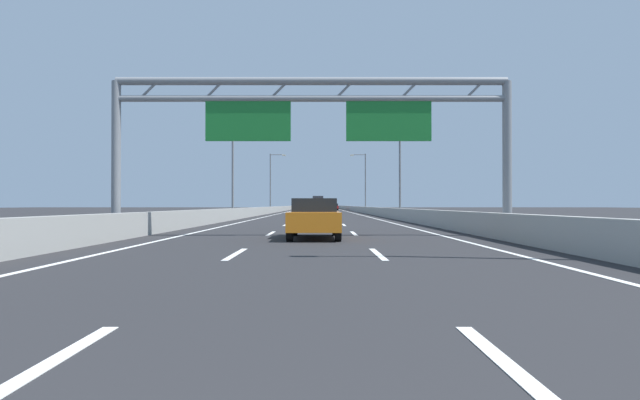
% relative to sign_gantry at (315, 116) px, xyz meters
% --- Properties ---
extents(ground_plane, '(260.00, 260.00, 0.00)m').
position_rel_sign_gantry_xyz_m(ground_plane, '(-0.06, 80.26, -4.80)').
color(ground_plane, '#262628').
extents(lane_dash_left_0, '(0.16, 3.00, 0.01)m').
position_rel_sign_gantry_xyz_m(lane_dash_left_0, '(-1.86, -16.24, -4.80)').
color(lane_dash_left_0, white).
rests_on(lane_dash_left_0, ground_plane).
extents(lane_dash_left_1, '(0.16, 3.00, 0.01)m').
position_rel_sign_gantry_xyz_m(lane_dash_left_1, '(-1.86, -7.24, -4.80)').
color(lane_dash_left_1, white).
rests_on(lane_dash_left_1, ground_plane).
extents(lane_dash_left_2, '(0.16, 3.00, 0.01)m').
position_rel_sign_gantry_xyz_m(lane_dash_left_2, '(-1.86, 1.76, -4.80)').
color(lane_dash_left_2, white).
rests_on(lane_dash_left_2, ground_plane).
extents(lane_dash_left_3, '(0.16, 3.00, 0.01)m').
position_rel_sign_gantry_xyz_m(lane_dash_left_3, '(-1.86, 10.76, -4.80)').
color(lane_dash_left_3, white).
rests_on(lane_dash_left_3, ground_plane).
extents(lane_dash_left_4, '(0.16, 3.00, 0.01)m').
position_rel_sign_gantry_xyz_m(lane_dash_left_4, '(-1.86, 19.76, -4.80)').
color(lane_dash_left_4, white).
rests_on(lane_dash_left_4, ground_plane).
extents(lane_dash_left_5, '(0.16, 3.00, 0.01)m').
position_rel_sign_gantry_xyz_m(lane_dash_left_5, '(-1.86, 28.76, -4.80)').
color(lane_dash_left_5, white).
rests_on(lane_dash_left_5, ground_plane).
extents(lane_dash_left_6, '(0.16, 3.00, 0.01)m').
position_rel_sign_gantry_xyz_m(lane_dash_left_6, '(-1.86, 37.76, -4.80)').
color(lane_dash_left_6, white).
rests_on(lane_dash_left_6, ground_plane).
extents(lane_dash_left_7, '(0.16, 3.00, 0.01)m').
position_rel_sign_gantry_xyz_m(lane_dash_left_7, '(-1.86, 46.76, -4.80)').
color(lane_dash_left_7, white).
rests_on(lane_dash_left_7, ground_plane).
extents(lane_dash_left_8, '(0.16, 3.00, 0.01)m').
position_rel_sign_gantry_xyz_m(lane_dash_left_8, '(-1.86, 55.76, -4.80)').
color(lane_dash_left_8, white).
rests_on(lane_dash_left_8, ground_plane).
extents(lane_dash_left_9, '(0.16, 3.00, 0.01)m').
position_rel_sign_gantry_xyz_m(lane_dash_left_9, '(-1.86, 64.76, -4.80)').
color(lane_dash_left_9, white).
rests_on(lane_dash_left_9, ground_plane).
extents(lane_dash_left_10, '(0.16, 3.00, 0.01)m').
position_rel_sign_gantry_xyz_m(lane_dash_left_10, '(-1.86, 73.76, -4.80)').
color(lane_dash_left_10, white).
rests_on(lane_dash_left_10, ground_plane).
extents(lane_dash_left_11, '(0.16, 3.00, 0.01)m').
position_rel_sign_gantry_xyz_m(lane_dash_left_11, '(-1.86, 82.76, -4.80)').
color(lane_dash_left_11, white).
rests_on(lane_dash_left_11, ground_plane).
extents(lane_dash_left_12, '(0.16, 3.00, 0.01)m').
position_rel_sign_gantry_xyz_m(lane_dash_left_12, '(-1.86, 91.76, -4.80)').
color(lane_dash_left_12, white).
rests_on(lane_dash_left_12, ground_plane).
extents(lane_dash_left_13, '(0.16, 3.00, 0.01)m').
position_rel_sign_gantry_xyz_m(lane_dash_left_13, '(-1.86, 100.76, -4.80)').
color(lane_dash_left_13, white).
rests_on(lane_dash_left_13, ground_plane).
extents(lane_dash_left_14, '(0.16, 3.00, 0.01)m').
position_rel_sign_gantry_xyz_m(lane_dash_left_14, '(-1.86, 109.76, -4.80)').
color(lane_dash_left_14, white).
rests_on(lane_dash_left_14, ground_plane).
extents(lane_dash_left_15, '(0.16, 3.00, 0.01)m').
position_rel_sign_gantry_xyz_m(lane_dash_left_15, '(-1.86, 118.76, -4.80)').
color(lane_dash_left_15, white).
rests_on(lane_dash_left_15, ground_plane).
extents(lane_dash_left_16, '(0.16, 3.00, 0.01)m').
position_rel_sign_gantry_xyz_m(lane_dash_left_16, '(-1.86, 127.76, -4.80)').
color(lane_dash_left_16, white).
rests_on(lane_dash_left_16, ground_plane).
extents(lane_dash_left_17, '(0.16, 3.00, 0.01)m').
position_rel_sign_gantry_xyz_m(lane_dash_left_17, '(-1.86, 136.76, -4.80)').
color(lane_dash_left_17, white).
rests_on(lane_dash_left_17, ground_plane).
extents(lane_dash_right_0, '(0.16, 3.00, 0.01)m').
position_rel_sign_gantry_xyz_m(lane_dash_right_0, '(1.74, -16.24, -4.80)').
color(lane_dash_right_0, white).
rests_on(lane_dash_right_0, ground_plane).
extents(lane_dash_right_1, '(0.16, 3.00, 0.01)m').
position_rel_sign_gantry_xyz_m(lane_dash_right_1, '(1.74, -7.24, -4.80)').
color(lane_dash_right_1, white).
rests_on(lane_dash_right_1, ground_plane).
extents(lane_dash_right_2, '(0.16, 3.00, 0.01)m').
position_rel_sign_gantry_xyz_m(lane_dash_right_2, '(1.74, 1.76, -4.80)').
color(lane_dash_right_2, white).
rests_on(lane_dash_right_2, ground_plane).
extents(lane_dash_right_3, '(0.16, 3.00, 0.01)m').
position_rel_sign_gantry_xyz_m(lane_dash_right_3, '(1.74, 10.76, -4.80)').
color(lane_dash_right_3, white).
rests_on(lane_dash_right_3, ground_plane).
extents(lane_dash_right_4, '(0.16, 3.00, 0.01)m').
position_rel_sign_gantry_xyz_m(lane_dash_right_4, '(1.74, 19.76, -4.80)').
color(lane_dash_right_4, white).
rests_on(lane_dash_right_4, ground_plane).
extents(lane_dash_right_5, '(0.16, 3.00, 0.01)m').
position_rel_sign_gantry_xyz_m(lane_dash_right_5, '(1.74, 28.76, -4.80)').
color(lane_dash_right_5, white).
rests_on(lane_dash_right_5, ground_plane).
extents(lane_dash_right_6, '(0.16, 3.00, 0.01)m').
position_rel_sign_gantry_xyz_m(lane_dash_right_6, '(1.74, 37.76, -4.80)').
color(lane_dash_right_6, white).
rests_on(lane_dash_right_6, ground_plane).
extents(lane_dash_right_7, '(0.16, 3.00, 0.01)m').
position_rel_sign_gantry_xyz_m(lane_dash_right_7, '(1.74, 46.76, -4.80)').
color(lane_dash_right_7, white).
rests_on(lane_dash_right_7, ground_plane).
extents(lane_dash_right_8, '(0.16, 3.00, 0.01)m').
position_rel_sign_gantry_xyz_m(lane_dash_right_8, '(1.74, 55.76, -4.80)').
color(lane_dash_right_8, white).
rests_on(lane_dash_right_8, ground_plane).
extents(lane_dash_right_9, '(0.16, 3.00, 0.01)m').
position_rel_sign_gantry_xyz_m(lane_dash_right_9, '(1.74, 64.76, -4.80)').
color(lane_dash_right_9, white).
rests_on(lane_dash_right_9, ground_plane).
extents(lane_dash_right_10, '(0.16, 3.00, 0.01)m').
position_rel_sign_gantry_xyz_m(lane_dash_right_10, '(1.74, 73.76, -4.80)').
color(lane_dash_right_10, white).
rests_on(lane_dash_right_10, ground_plane).
extents(lane_dash_right_11, '(0.16, 3.00, 0.01)m').
position_rel_sign_gantry_xyz_m(lane_dash_right_11, '(1.74, 82.76, -4.80)').
color(lane_dash_right_11, white).
rests_on(lane_dash_right_11, ground_plane).
extents(lane_dash_right_12, '(0.16, 3.00, 0.01)m').
position_rel_sign_gantry_xyz_m(lane_dash_right_12, '(1.74, 91.76, -4.80)').
color(lane_dash_right_12, white).
rests_on(lane_dash_right_12, ground_plane).
extents(lane_dash_right_13, '(0.16, 3.00, 0.01)m').
position_rel_sign_gantry_xyz_m(lane_dash_right_13, '(1.74, 100.76, -4.80)').
color(lane_dash_right_13, white).
rests_on(lane_dash_right_13, ground_plane).
extents(lane_dash_right_14, '(0.16, 3.00, 0.01)m').
position_rel_sign_gantry_xyz_m(lane_dash_right_14, '(1.74, 109.76, -4.80)').
color(lane_dash_right_14, white).
rests_on(lane_dash_right_14, ground_plane).
extents(lane_dash_right_15, '(0.16, 3.00, 0.01)m').
position_rel_sign_gantry_xyz_m(lane_dash_right_15, '(1.74, 118.76, -4.80)').
color(lane_dash_right_15, white).
rests_on(lane_dash_right_15, ground_plane).
extents(lane_dash_right_16, '(0.16, 3.00, 0.01)m').
position_rel_sign_gantry_xyz_m(lane_dash_right_16, '(1.74, 127.76, -4.80)').
color(lane_dash_right_16, white).
rests_on(lane_dash_right_16, ground_plane).
extents(lane_dash_right_17, '(0.16, 3.00, 0.01)m').
position_rel_sign_gantry_xyz_m(lane_dash_right_17, '(1.74, 136.76, -4.80)').
color(lane_dash_right_17, white).
rests_on(lane_dash_right_17, ground_plane).
extents(edge_line_left, '(0.16, 176.00, 0.01)m').
position_rel_sign_gantry_xyz_m(edge_line_left, '(-5.31, 68.26, -4.80)').
color(edge_line_left, white).
rests_on(edge_line_left, ground_plane).
extents(edge_line_right, '(0.16, 176.00, 0.01)m').
position_rel_sign_gantry_xyz_m(edge_line_right, '(5.19, 68.26, -4.80)').
color(edge_line_right, white).
rests_on(edge_line_right, ground_plane).
extents(barrier_left, '(0.45, 220.00, 0.95)m').
position_rel_sign_gantry_xyz_m(barrier_left, '(-6.96, 90.26, -4.33)').
color(barrier_left, '#9E9E99').
rests_on(barrier_left, ground_plane).
extents(barrier_right, '(0.45, 220.00, 0.95)m').
position_rel_sign_gantry_xyz_m(barrier_right, '(6.84, 90.26, -4.33)').
color(barrier_right, '#9E9E99').
rests_on(barrier_right, ground_plane).
extents(sign_gantry, '(15.99, 0.36, 6.36)m').
position_rel_sign_gantry_xyz_m(sign_gantry, '(0.00, 0.00, 0.00)').
color(sign_gantry, gray).
rests_on(sign_gantry, ground_plane).
extents(streetlamp_left_mid, '(2.58, 0.28, 9.50)m').
position_rel_sign_gantry_xyz_m(streetlamp_left_mid, '(-7.53, 25.84, 0.59)').
color(streetlamp_left_mid, slate).
rests_on(streetlamp_left_mid, ground_plane).
extents(streetlamp_right_mid, '(2.58, 0.28, 9.50)m').
position_rel_sign_gantry_xyz_m(streetlamp_right_mid, '(7.40, 25.84, 0.59)').
color(streetlamp_right_mid, slate).
rests_on(streetlamp_right_mid, ground_plane).
extents(streetlamp_left_far, '(2.58, 0.28, 9.50)m').
position_rel_sign_gantry_xyz_m(streetlamp_left_far, '(-7.53, 60.49, 0.59)').
color(streetlamp_left_far, slate).
rests_on(streetlamp_left_far, ground_plane).
extents(streetlamp_right_far, '(2.58, 0.28, 9.50)m').
position_rel_sign_gantry_xyz_m(streetlamp_right_far, '(7.40, 60.49, 0.59)').
color(streetlamp_right_far, slate).
rests_on(streetlamp_right_far, ground_plane).
extents(blue_car, '(1.82, 4.34, 1.51)m').
position_rel_sign_gantry_xyz_m(blue_car, '(-3.44, 76.87, -4.02)').
color(blue_car, '#2347AD').
rests_on(blue_car, ground_plane).
extents(green_car, '(1.72, 4.25, 1.55)m').
position_rel_sign_gantry_xyz_m(green_car, '(-0.19, 42.33, -4.03)').
color(green_car, '#1E7A38').
rests_on(green_car, ground_plane).
extents(red_car, '(1.87, 4.21, 1.49)m').
position_rel_sign_gantry_xyz_m(red_car, '(3.53, 93.80, -4.05)').
color(red_car, red).
rests_on(red_car, ground_plane).
extents(orange_car, '(1.87, 4.40, 1.49)m').
position_rel_sign_gantry_xyz_m(orange_car, '(0.06, -1.17, -4.04)').
color(orange_car, orange).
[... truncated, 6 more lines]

